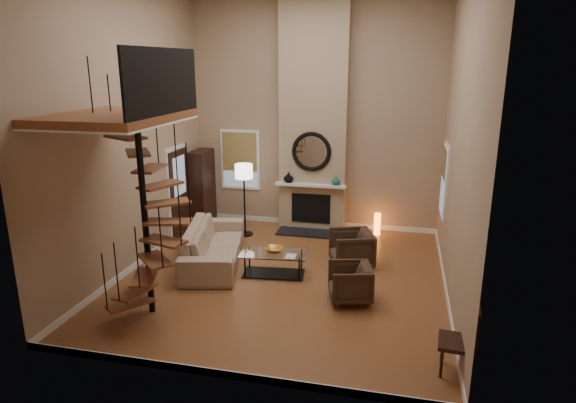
% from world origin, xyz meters
% --- Properties ---
extents(ground, '(6.00, 6.50, 0.01)m').
position_xyz_m(ground, '(0.00, 0.00, -0.01)').
color(ground, '#9D5F32').
rests_on(ground, ground).
extents(back_wall, '(6.00, 0.02, 5.50)m').
position_xyz_m(back_wall, '(0.00, 3.25, 2.75)').
color(back_wall, tan).
rests_on(back_wall, ground).
extents(front_wall, '(6.00, 0.02, 5.50)m').
position_xyz_m(front_wall, '(0.00, -3.25, 2.75)').
color(front_wall, tan).
rests_on(front_wall, ground).
extents(left_wall, '(0.02, 6.50, 5.50)m').
position_xyz_m(left_wall, '(-3.00, 0.00, 2.75)').
color(left_wall, tan).
rests_on(left_wall, ground).
extents(right_wall, '(0.02, 6.50, 5.50)m').
position_xyz_m(right_wall, '(3.00, 0.00, 2.75)').
color(right_wall, tan).
rests_on(right_wall, ground).
extents(baseboard_back, '(6.00, 0.02, 0.12)m').
position_xyz_m(baseboard_back, '(0.00, 3.24, 0.06)').
color(baseboard_back, white).
rests_on(baseboard_back, ground).
extents(baseboard_front, '(6.00, 0.02, 0.12)m').
position_xyz_m(baseboard_front, '(0.00, -3.24, 0.06)').
color(baseboard_front, white).
rests_on(baseboard_front, ground).
extents(baseboard_left, '(0.02, 6.50, 0.12)m').
position_xyz_m(baseboard_left, '(-2.99, 0.00, 0.06)').
color(baseboard_left, white).
rests_on(baseboard_left, ground).
extents(baseboard_right, '(0.02, 6.50, 0.12)m').
position_xyz_m(baseboard_right, '(2.99, 0.00, 0.06)').
color(baseboard_right, white).
rests_on(baseboard_right, ground).
extents(chimney_breast, '(1.60, 0.38, 5.50)m').
position_xyz_m(chimney_breast, '(0.00, 3.06, 2.75)').
color(chimney_breast, tan).
rests_on(chimney_breast, ground).
extents(hearth, '(1.50, 0.60, 0.04)m').
position_xyz_m(hearth, '(0.00, 2.57, 0.02)').
color(hearth, black).
rests_on(hearth, ground).
extents(firebox, '(0.95, 0.02, 0.72)m').
position_xyz_m(firebox, '(0.00, 2.86, 0.55)').
color(firebox, black).
rests_on(firebox, chimney_breast).
extents(mantel, '(1.70, 0.18, 0.06)m').
position_xyz_m(mantel, '(0.00, 2.78, 1.15)').
color(mantel, white).
rests_on(mantel, chimney_breast).
extents(mirror_frame, '(0.94, 0.10, 0.94)m').
position_xyz_m(mirror_frame, '(0.00, 2.84, 1.95)').
color(mirror_frame, black).
rests_on(mirror_frame, chimney_breast).
extents(mirror_disc, '(0.80, 0.01, 0.80)m').
position_xyz_m(mirror_disc, '(0.00, 2.85, 1.95)').
color(mirror_disc, white).
rests_on(mirror_disc, chimney_breast).
extents(vase_left, '(0.24, 0.24, 0.25)m').
position_xyz_m(vase_left, '(-0.55, 2.82, 1.30)').
color(vase_left, black).
rests_on(vase_left, mantel).
extents(vase_right, '(0.20, 0.20, 0.21)m').
position_xyz_m(vase_right, '(0.60, 2.82, 1.28)').
color(vase_right, '#18544E').
rests_on(vase_right, mantel).
extents(window_back, '(1.02, 0.06, 1.52)m').
position_xyz_m(window_back, '(-1.90, 3.22, 1.62)').
color(window_back, white).
rests_on(window_back, back_wall).
extents(window_right, '(0.06, 1.02, 1.52)m').
position_xyz_m(window_right, '(2.97, 2.00, 1.63)').
color(window_right, white).
rests_on(window_right, right_wall).
extents(entry_door, '(0.10, 1.05, 2.16)m').
position_xyz_m(entry_door, '(-2.95, 1.80, 1.05)').
color(entry_door, white).
rests_on(entry_door, ground).
extents(loft, '(1.70, 2.20, 1.09)m').
position_xyz_m(loft, '(-2.04, -1.80, 3.24)').
color(loft, brown).
rests_on(loft, left_wall).
extents(spiral_stair, '(1.47, 1.47, 4.06)m').
position_xyz_m(spiral_stair, '(-1.78, -1.79, 1.78)').
color(spiral_stair, black).
rests_on(spiral_stair, ground).
extents(hutch, '(0.39, 0.83, 1.86)m').
position_xyz_m(hutch, '(-2.77, 2.77, 0.95)').
color(hutch, black).
rests_on(hutch, ground).
extents(sofa, '(1.61, 2.79, 0.77)m').
position_xyz_m(sofa, '(-1.58, 0.41, 0.40)').
color(sofa, tan).
rests_on(sofa, ground).
extents(armchair_near, '(1.04, 1.02, 0.74)m').
position_xyz_m(armchair_near, '(1.27, 0.90, 0.35)').
color(armchair_near, '#3C2A1B').
rests_on(armchair_near, ground).
extents(armchair_far, '(0.86, 0.84, 0.64)m').
position_xyz_m(armchair_far, '(1.41, -0.70, 0.35)').
color(armchair_far, '#3C2A1B').
rests_on(armchair_far, ground).
extents(coffee_table, '(1.34, 0.77, 0.47)m').
position_xyz_m(coffee_table, '(-0.21, 0.08, 0.28)').
color(coffee_table, silver).
rests_on(coffee_table, ground).
extents(bowl, '(0.35, 0.35, 0.09)m').
position_xyz_m(bowl, '(-0.21, 0.13, 0.50)').
color(bowl, orange).
rests_on(bowl, coffee_table).
extents(book, '(0.21, 0.27, 0.03)m').
position_xyz_m(book, '(0.14, -0.07, 0.46)').
color(book, gray).
rests_on(book, coffee_table).
extents(floor_lamp, '(0.41, 0.41, 1.72)m').
position_xyz_m(floor_lamp, '(-1.46, 2.16, 1.41)').
color(floor_lamp, black).
rests_on(floor_lamp, ground).
extents(accent_lamp, '(0.15, 0.15, 0.55)m').
position_xyz_m(accent_lamp, '(1.61, 2.88, 0.25)').
color(accent_lamp, orange).
rests_on(accent_lamp, ground).
extents(side_chair, '(0.53, 0.53, 1.01)m').
position_xyz_m(side_chair, '(3.02, -2.43, 0.53)').
color(side_chair, black).
rests_on(side_chair, ground).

